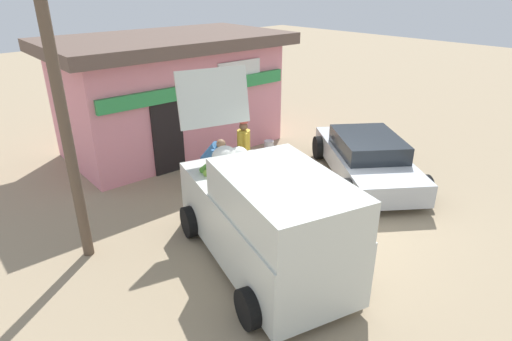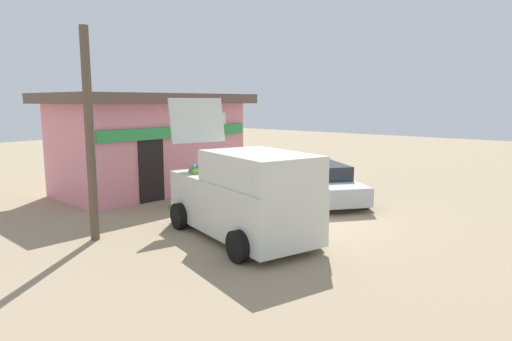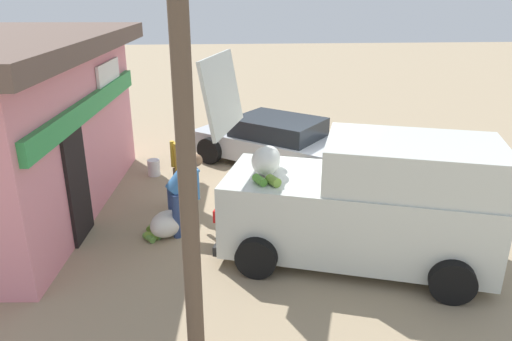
{
  "view_description": "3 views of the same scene",
  "coord_description": "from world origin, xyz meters",
  "px_view_note": "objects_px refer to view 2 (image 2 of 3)",
  "views": [
    {
      "loc": [
        -7.55,
        -5.24,
        4.95
      ],
      "look_at": [
        -1.08,
        1.58,
        0.71
      ],
      "focal_mm": 30.09,
      "sensor_mm": 36.0,
      "label": 1
    },
    {
      "loc": [
        -10.53,
        -7.18,
        3.18
      ],
      "look_at": [
        -0.83,
        0.78,
        1.24
      ],
      "focal_mm": 31.58,
      "sensor_mm": 36.0,
      "label": 2
    },
    {
      "loc": [
        -9.73,
        1.71,
        4.23
      ],
      "look_at": [
        -0.75,
        1.11,
        0.81
      ],
      "focal_mm": 33.88,
      "sensor_mm": 36.0,
      "label": 3
    }
  ],
  "objects_px": {
    "storefront_bar": "(150,141)",
    "paint_bucket": "(235,185)",
    "unloaded_banana_pile": "(182,202)",
    "customer_bending": "(192,180)",
    "vendor_standing": "(217,174)",
    "parked_sedan": "(318,182)",
    "delivery_van": "(244,195)"
  },
  "relations": [
    {
      "from": "paint_bucket",
      "to": "customer_bending",
      "type": "bearing_deg",
      "value": -162.29
    },
    {
      "from": "storefront_bar",
      "to": "customer_bending",
      "type": "bearing_deg",
      "value": -108.44
    },
    {
      "from": "parked_sedan",
      "to": "vendor_standing",
      "type": "height_order",
      "value": "vendor_standing"
    },
    {
      "from": "storefront_bar",
      "to": "delivery_van",
      "type": "height_order",
      "value": "storefront_bar"
    },
    {
      "from": "delivery_van",
      "to": "vendor_standing",
      "type": "distance_m",
      "value": 3.81
    },
    {
      "from": "unloaded_banana_pile",
      "to": "customer_bending",
      "type": "bearing_deg",
      "value": -68.26
    },
    {
      "from": "storefront_bar",
      "to": "parked_sedan",
      "type": "bearing_deg",
      "value": -66.37
    },
    {
      "from": "customer_bending",
      "to": "parked_sedan",
      "type": "bearing_deg",
      "value": -31.03
    },
    {
      "from": "delivery_van",
      "to": "parked_sedan",
      "type": "height_order",
      "value": "delivery_van"
    },
    {
      "from": "paint_bucket",
      "to": "storefront_bar",
      "type": "bearing_deg",
      "value": 126.18
    },
    {
      "from": "storefront_bar",
      "to": "vendor_standing",
      "type": "height_order",
      "value": "storefront_bar"
    },
    {
      "from": "parked_sedan",
      "to": "storefront_bar",
      "type": "bearing_deg",
      "value": 113.63
    },
    {
      "from": "delivery_van",
      "to": "parked_sedan",
      "type": "relative_size",
      "value": 1.06
    },
    {
      "from": "storefront_bar",
      "to": "customer_bending",
      "type": "height_order",
      "value": "storefront_bar"
    },
    {
      "from": "unloaded_banana_pile",
      "to": "paint_bucket",
      "type": "relative_size",
      "value": 2.27
    },
    {
      "from": "storefront_bar",
      "to": "unloaded_banana_pile",
      "type": "relative_size",
      "value": 8.1
    },
    {
      "from": "delivery_van",
      "to": "vendor_standing",
      "type": "xyz_separation_m",
      "value": [
        2.25,
        3.07,
        -0.1
      ]
    },
    {
      "from": "parked_sedan",
      "to": "customer_bending",
      "type": "relative_size",
      "value": 3.05
    },
    {
      "from": "storefront_bar",
      "to": "paint_bucket",
      "type": "bearing_deg",
      "value": -53.82
    },
    {
      "from": "parked_sedan",
      "to": "vendor_standing",
      "type": "xyz_separation_m",
      "value": [
        -2.43,
        2.18,
        0.36
      ]
    },
    {
      "from": "storefront_bar",
      "to": "delivery_van",
      "type": "distance_m",
      "value": 6.82
    },
    {
      "from": "customer_bending",
      "to": "paint_bucket",
      "type": "xyz_separation_m",
      "value": [
        2.91,
        0.93,
        -0.69
      ]
    },
    {
      "from": "storefront_bar",
      "to": "unloaded_banana_pile",
      "type": "distance_m",
      "value": 3.65
    },
    {
      "from": "parked_sedan",
      "to": "unloaded_banana_pile",
      "type": "distance_m",
      "value": 4.42
    },
    {
      "from": "unloaded_banana_pile",
      "to": "delivery_van",
      "type": "bearing_deg",
      "value": -107.07
    },
    {
      "from": "vendor_standing",
      "to": "paint_bucket",
      "type": "xyz_separation_m",
      "value": [
        1.81,
        0.87,
        -0.74
      ]
    },
    {
      "from": "storefront_bar",
      "to": "customer_bending",
      "type": "xyz_separation_m",
      "value": [
        -1.12,
        -3.37,
        -0.89
      ]
    },
    {
      "from": "parked_sedan",
      "to": "customer_bending",
      "type": "bearing_deg",
      "value": 148.97
    },
    {
      "from": "storefront_bar",
      "to": "paint_bucket",
      "type": "xyz_separation_m",
      "value": [
        1.79,
        -2.44,
        -1.58
      ]
    },
    {
      "from": "unloaded_banana_pile",
      "to": "paint_bucket",
      "type": "xyz_separation_m",
      "value": [
        3.04,
        0.61,
        -0.02
      ]
    },
    {
      "from": "delivery_van",
      "to": "paint_bucket",
      "type": "height_order",
      "value": "delivery_van"
    },
    {
      "from": "vendor_standing",
      "to": "customer_bending",
      "type": "height_order",
      "value": "vendor_standing"
    }
  ]
}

